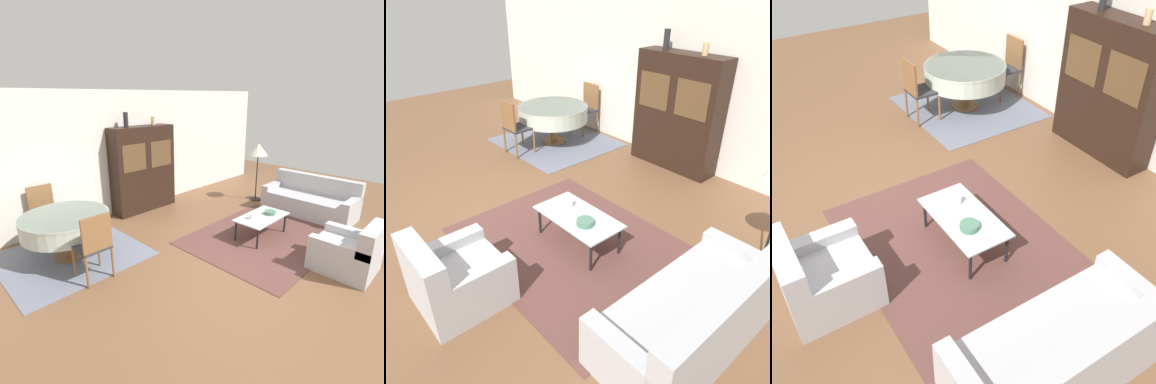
# 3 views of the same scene
# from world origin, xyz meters

# --- Properties ---
(ground_plane) EXTENTS (14.00, 14.00, 0.00)m
(ground_plane) POSITION_xyz_m (0.00, 0.00, 0.00)
(ground_plane) COLOR brown
(wall_back) EXTENTS (10.00, 0.06, 2.70)m
(wall_back) POSITION_xyz_m (0.00, 3.63, 1.35)
(wall_back) COLOR silver
(wall_back) RESTS_ON ground_plane
(area_rug) EXTENTS (2.88, 2.23, 0.01)m
(area_rug) POSITION_xyz_m (1.26, 0.50, 0.01)
(area_rug) COLOR brown
(area_rug) RESTS_ON ground_plane
(dining_rug) EXTENTS (2.16, 2.03, 0.01)m
(dining_rug) POSITION_xyz_m (-1.61, 2.47, 0.01)
(dining_rug) COLOR slate
(dining_rug) RESTS_ON ground_plane
(couch) EXTENTS (0.88, 1.94, 0.84)m
(couch) POSITION_xyz_m (3.04, 0.43, 0.30)
(couch) COLOR #B2B2B7
(couch) RESTS_ON ground_plane
(armchair) EXTENTS (0.82, 0.87, 0.81)m
(armchair) POSITION_xyz_m (1.17, -1.00, 0.30)
(armchair) COLOR #B2B2B7
(armchair) RESTS_ON ground_plane
(coffee_table) EXTENTS (1.10, 0.59, 0.40)m
(coffee_table) POSITION_xyz_m (1.24, 0.58, 0.38)
(coffee_table) COLOR black
(coffee_table) RESTS_ON area_rug
(display_cabinet) EXTENTS (1.54, 0.43, 1.94)m
(display_cabinet) POSITION_xyz_m (0.60, 3.37, 0.97)
(display_cabinet) COLOR black
(display_cabinet) RESTS_ON ground_plane
(dining_table) EXTENTS (1.38, 1.38, 0.75)m
(dining_table) POSITION_xyz_m (-1.66, 2.44, 0.61)
(dining_table) COLOR brown
(dining_table) RESTS_ON dining_rug
(dining_chair_near) EXTENTS (0.44, 0.44, 1.02)m
(dining_chair_near) POSITION_xyz_m (-1.66, 1.53, 0.59)
(dining_chair_near) COLOR brown
(dining_chair_near) RESTS_ON dining_rug
(dining_chair_far) EXTENTS (0.44, 0.44, 1.02)m
(dining_chair_far) POSITION_xyz_m (-1.66, 3.36, 0.59)
(dining_chair_far) COLOR brown
(dining_chair_far) RESTS_ON dining_rug
(cup) EXTENTS (0.09, 0.09, 0.09)m
(cup) POSITION_xyz_m (1.00, 0.65, 0.46)
(cup) COLOR white
(cup) RESTS_ON coffee_table
(bowl) EXTENTS (0.21, 0.21, 0.07)m
(bowl) POSITION_xyz_m (1.44, 0.52, 0.45)
(bowl) COLOR #4C7A60
(bowl) RESTS_ON coffee_table
(vase_tall) EXTENTS (0.10, 0.10, 0.31)m
(vase_tall) POSITION_xyz_m (0.22, 3.37, 2.09)
(vase_tall) COLOR #232328
(vase_tall) RESTS_ON display_cabinet
(vase_short) EXTENTS (0.09, 0.09, 0.19)m
(vase_short) POSITION_xyz_m (0.94, 3.37, 2.03)
(vase_short) COLOR tan
(vase_short) RESTS_ON display_cabinet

